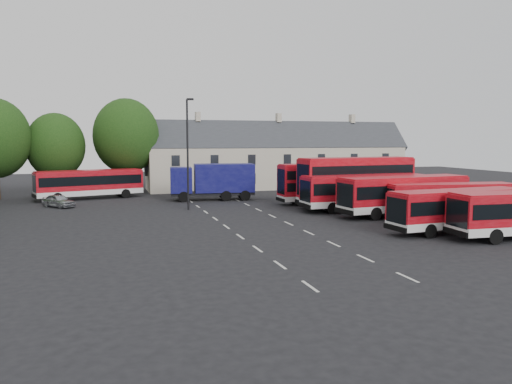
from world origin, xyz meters
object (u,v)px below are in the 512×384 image
Objects in this scene: silver_car at (59,201)px; bus_dd_south at (357,179)px; lamppost at (188,151)px; box_truck at (214,180)px.

bus_dd_south is at bearing -55.64° from silver_car.
lamppost is (11.77, -5.38, 4.85)m from silver_car.
lamppost is at bearing -113.11° from box_truck.
silver_car is 0.36× the size of lamppost.
box_truck is (-12.06, 9.58, -0.54)m from bus_dd_south.
silver_car is at bearing 155.43° from lamppost.
box_truck is at bearing 60.44° from lamppost.
bus_dd_south is 1.30× the size of box_truck.
lamppost is at bearing -63.73° from silver_car.
silver_car is (-27.67, 8.19, -2.10)m from bus_dd_south.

